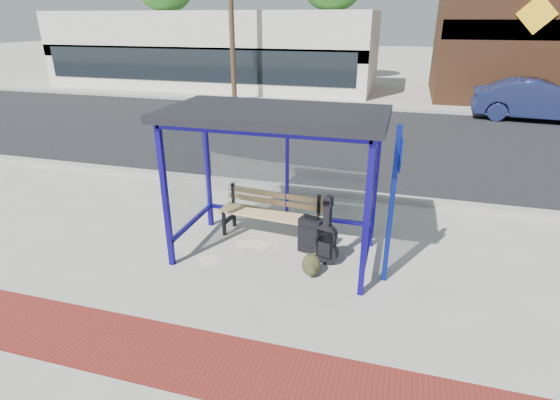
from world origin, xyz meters
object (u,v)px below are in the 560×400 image
(bench, at_px, (272,211))
(parked_car, at_px, (538,100))
(suitcase, at_px, (311,235))
(guitar_bag, at_px, (326,241))
(backpack, at_px, (311,266))

(bench, xyz_separation_m, parked_car, (6.91, 12.06, 0.27))
(suitcase, bearing_deg, guitar_bag, -29.79)
(suitcase, height_order, backpack, suitcase)
(suitcase, relative_size, backpack, 1.92)
(suitcase, height_order, parked_car, parked_car)
(backpack, relative_size, parked_car, 0.07)
(bench, height_order, suitcase, bench)
(guitar_bag, bearing_deg, suitcase, 152.10)
(guitar_bag, xyz_separation_m, backpack, (-0.15, -0.42, -0.24))
(guitar_bag, relative_size, suitcase, 1.66)
(backpack, bearing_deg, parked_car, 51.07)
(guitar_bag, bearing_deg, parked_car, 81.57)
(parked_car, bearing_deg, backpack, 160.84)
(guitar_bag, height_order, parked_car, parked_car)
(guitar_bag, relative_size, backpack, 3.18)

